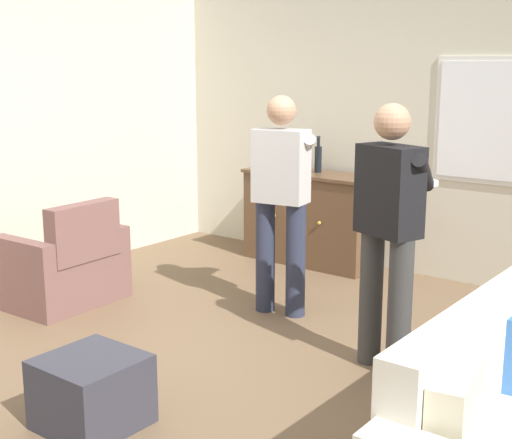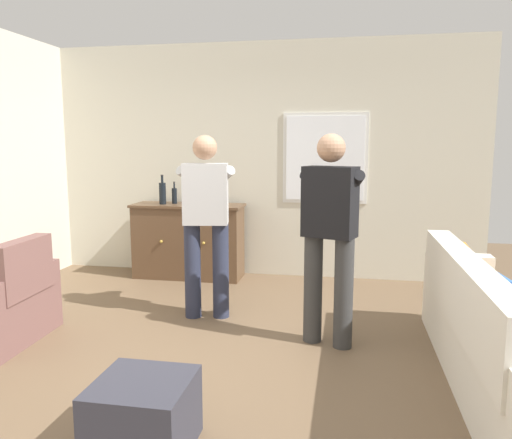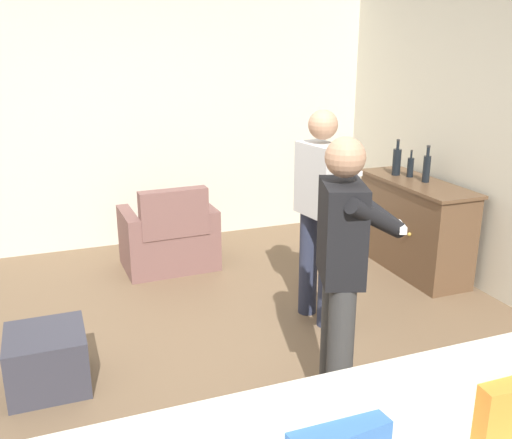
{
  "view_description": "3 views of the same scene",
  "coord_description": "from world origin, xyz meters",
  "px_view_note": "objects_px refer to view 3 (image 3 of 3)",
  "views": [
    {
      "loc": [
        2.84,
        -3.33,
        1.91
      ],
      "look_at": [
        0.1,
        0.21,
        0.92
      ],
      "focal_mm": 50.0,
      "sensor_mm": 36.0,
      "label": 1
    },
    {
      "loc": [
        1.01,
        -3.36,
        1.59
      ],
      "look_at": [
        0.32,
        0.36,
        1.03
      ],
      "focal_mm": 35.0,
      "sensor_mm": 36.0,
      "label": 2
    },
    {
      "loc": [
        3.49,
        -0.97,
        2.16
      ],
      "look_at": [
        0.23,
        0.26,
        1.06
      ],
      "focal_mm": 40.0,
      "sensor_mm": 36.0,
      "label": 3
    }
  ],
  "objects_px": {
    "bottle_spirits_clear": "(397,161)",
    "person_standing_left": "(321,207)",
    "person_standing_right": "(342,268)",
    "bottle_wine_green": "(410,167)",
    "armchair": "(170,240)",
    "bottle_liquor_amber": "(427,168)",
    "ottoman": "(47,360)",
    "sideboard_cabinet": "(414,226)"
  },
  "relations": [
    {
      "from": "armchair",
      "to": "bottle_wine_green",
      "type": "xyz_separation_m",
      "value": [
        0.7,
        2.24,
        0.7
      ]
    },
    {
      "from": "bottle_wine_green",
      "to": "person_standing_left",
      "type": "relative_size",
      "value": 0.16
    },
    {
      "from": "bottle_spirits_clear",
      "to": "person_standing_left",
      "type": "height_order",
      "value": "person_standing_left"
    },
    {
      "from": "bottle_spirits_clear",
      "to": "ottoman",
      "type": "xyz_separation_m",
      "value": [
        1.15,
        -3.35,
        -0.83
      ]
    },
    {
      "from": "armchair",
      "to": "person_standing_left",
      "type": "xyz_separation_m",
      "value": [
        1.49,
        0.88,
        0.65
      ]
    },
    {
      "from": "person_standing_left",
      "to": "sideboard_cabinet",
      "type": "bearing_deg",
      "value": 114.67
    },
    {
      "from": "sideboard_cabinet",
      "to": "person_standing_left",
      "type": "height_order",
      "value": "person_standing_left"
    },
    {
      "from": "bottle_wine_green",
      "to": "bottle_liquor_amber",
      "type": "relative_size",
      "value": 0.77
    },
    {
      "from": "armchair",
      "to": "sideboard_cabinet",
      "type": "relative_size",
      "value": 0.68
    },
    {
      "from": "bottle_spirits_clear",
      "to": "armchair",
      "type": "bearing_deg",
      "value": -105.12
    },
    {
      "from": "armchair",
      "to": "bottle_liquor_amber",
      "type": "relative_size",
      "value": 2.61
    },
    {
      "from": "bottle_liquor_amber",
      "to": "bottle_spirits_clear",
      "type": "xyz_separation_m",
      "value": [
        -0.35,
        -0.09,
        -0.0
      ]
    },
    {
      "from": "ottoman",
      "to": "bottle_spirits_clear",
      "type": "bearing_deg",
      "value": 108.97
    },
    {
      "from": "sideboard_cabinet",
      "to": "bottle_spirits_clear",
      "type": "distance_m",
      "value": 0.65
    },
    {
      "from": "armchair",
      "to": "bottle_wine_green",
      "type": "height_order",
      "value": "bottle_wine_green"
    },
    {
      "from": "person_standing_right",
      "to": "bottle_liquor_amber",
      "type": "bearing_deg",
      "value": 132.97
    },
    {
      "from": "sideboard_cabinet",
      "to": "ottoman",
      "type": "distance_m",
      "value": 3.51
    },
    {
      "from": "ottoman",
      "to": "person_standing_left",
      "type": "distance_m",
      "value": 2.21
    },
    {
      "from": "person_standing_right",
      "to": "bottle_spirits_clear",
      "type": "bearing_deg",
      "value": 139.8
    },
    {
      "from": "bottle_spirits_clear",
      "to": "bottle_wine_green",
      "type": "bearing_deg",
      "value": 32.83
    },
    {
      "from": "bottle_wine_green",
      "to": "bottle_liquor_amber",
      "type": "height_order",
      "value": "bottle_liquor_amber"
    },
    {
      "from": "bottle_wine_green",
      "to": "bottle_spirits_clear",
      "type": "distance_m",
      "value": 0.15
    },
    {
      "from": "bottle_wine_green",
      "to": "person_standing_left",
      "type": "bearing_deg",
      "value": -59.95
    },
    {
      "from": "sideboard_cabinet",
      "to": "person_standing_right",
      "type": "relative_size",
      "value": 0.79
    },
    {
      "from": "person_standing_right",
      "to": "person_standing_left",
      "type": "bearing_deg",
      "value": 158.57
    },
    {
      "from": "ottoman",
      "to": "sideboard_cabinet",
      "type": "bearing_deg",
      "value": 104.12
    },
    {
      "from": "bottle_wine_green",
      "to": "armchair",
      "type": "bearing_deg",
      "value": -107.46
    },
    {
      "from": "person_standing_left",
      "to": "person_standing_right",
      "type": "bearing_deg",
      "value": -21.43
    },
    {
      "from": "armchair",
      "to": "person_standing_left",
      "type": "relative_size",
      "value": 0.54
    },
    {
      "from": "bottle_liquor_amber",
      "to": "person_standing_right",
      "type": "bearing_deg",
      "value": -47.03
    },
    {
      "from": "armchair",
      "to": "sideboard_cabinet",
      "type": "height_order",
      "value": "sideboard_cabinet"
    },
    {
      "from": "bottle_liquor_amber",
      "to": "person_standing_right",
      "type": "xyz_separation_m",
      "value": [
        1.69,
        -1.82,
        -0.09
      ]
    },
    {
      "from": "armchair",
      "to": "bottle_spirits_clear",
      "type": "distance_m",
      "value": 2.36
    },
    {
      "from": "armchair",
      "to": "ottoman",
      "type": "height_order",
      "value": "armchair"
    },
    {
      "from": "sideboard_cabinet",
      "to": "ottoman",
      "type": "xyz_separation_m",
      "value": [
        0.85,
        -3.39,
        -0.25
      ]
    },
    {
      "from": "bottle_liquor_amber",
      "to": "ottoman",
      "type": "height_order",
      "value": "bottle_liquor_amber"
    },
    {
      "from": "bottle_spirits_clear",
      "to": "person_standing_left",
      "type": "bearing_deg",
      "value": -54.71
    },
    {
      "from": "armchair",
      "to": "person_standing_right",
      "type": "relative_size",
      "value": 0.54
    },
    {
      "from": "armchair",
      "to": "bottle_wine_green",
      "type": "relative_size",
      "value": 3.4
    },
    {
      "from": "bottle_wine_green",
      "to": "person_standing_left",
      "type": "height_order",
      "value": "person_standing_left"
    },
    {
      "from": "armchair",
      "to": "person_standing_left",
      "type": "bearing_deg",
      "value": 30.65
    },
    {
      "from": "armchair",
      "to": "bottle_liquor_amber",
      "type": "bearing_deg",
      "value": 67.52
    }
  ]
}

